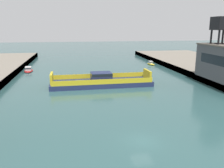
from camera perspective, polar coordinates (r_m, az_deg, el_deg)
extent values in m
plane|color=#335B5B|center=(29.67, 7.21, -13.42)|extent=(400.00, 400.00, 0.00)
cube|color=#4C4742|center=(56.61, 24.56, -0.52)|extent=(0.30, 140.00, 1.68)
cube|color=navy|center=(55.70, -2.58, 0.19)|extent=(23.57, 7.28, 1.10)
cube|color=yellow|center=(58.73, -3.06, 1.98)|extent=(22.52, 0.50, 1.10)
cube|color=yellow|center=(52.19, -2.06, 0.52)|extent=(22.52, 0.50, 1.10)
cube|color=navy|center=(55.36, -2.60, 1.76)|extent=(4.75, 3.87, 2.02)
cube|color=black|center=(55.23, -2.60, 2.43)|extent=(4.80, 3.91, 0.60)
cube|color=yellow|center=(57.96, 8.47, 2.25)|extent=(0.58, 4.83, 2.20)
cube|color=yellow|center=(54.94, -14.27, 1.36)|extent=(0.58, 4.83, 2.20)
ellipsoid|color=yellow|center=(87.88, 9.33, 4.75)|extent=(2.21, 5.44, 0.48)
cube|color=silver|center=(88.13, 9.23, 5.20)|extent=(1.32, 1.97, 0.80)
cube|color=black|center=(88.12, 9.23, 5.26)|extent=(1.35, 2.03, 0.24)
ellipsoid|color=red|center=(78.08, -19.39, 3.04)|extent=(3.15, 7.23, 0.41)
cube|color=silver|center=(77.44, -19.46, 3.53)|extent=(1.98, 2.61, 1.11)
cube|color=black|center=(77.41, -19.46, 3.63)|extent=(2.03, 2.69, 0.33)
cube|color=black|center=(56.78, 23.44, 5.32)|extent=(0.08, 11.18, 2.12)
cylinder|color=black|center=(61.69, 22.36, 6.76)|extent=(0.44, 0.44, 11.02)
cylinder|color=black|center=(63.32, 24.68, 6.69)|extent=(0.44, 0.44, 11.02)
cylinder|color=black|center=(59.19, 23.88, 6.37)|extent=(0.44, 0.44, 11.02)
cube|color=black|center=(61.44, 24.14, 5.01)|extent=(2.99, 0.20, 0.20)
cube|color=black|center=(61.44, 24.14, 5.01)|extent=(0.20, 2.99, 0.20)
cube|color=black|center=(61.05, 24.51, 8.79)|extent=(2.99, 0.20, 0.20)
cube|color=black|center=(61.05, 24.51, 8.79)|extent=(0.20, 2.99, 0.20)
cube|color=black|center=(60.94, 24.94, 13.06)|extent=(3.89, 3.89, 2.96)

